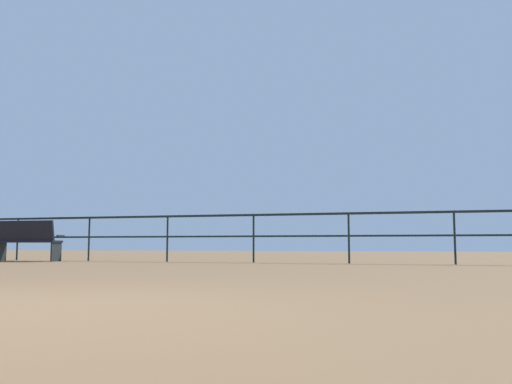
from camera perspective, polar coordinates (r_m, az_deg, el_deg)
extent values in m
cube|color=black|center=(11.73, 4.74, -2.41)|extent=(23.46, 0.05, 0.05)
cube|color=black|center=(11.72, 4.76, -4.75)|extent=(23.46, 0.04, 0.04)
cylinder|color=black|center=(15.11, -24.30, -4.68)|extent=(0.04, 0.04, 1.07)
cylinder|color=black|center=(13.81, -17.54, -4.87)|extent=(0.04, 0.04, 1.07)
cylinder|color=black|center=(12.75, -9.53, -5.01)|extent=(0.04, 0.04, 1.07)
cylinder|color=black|center=(11.98, -0.26, -5.05)|extent=(0.04, 0.04, 1.07)
cylinder|color=black|center=(11.55, 9.97, -4.94)|extent=(0.04, 0.04, 1.07)
cylinder|color=black|center=(11.51, 20.62, -4.66)|extent=(0.04, 0.04, 1.07)
cube|color=black|center=(14.02, -23.32, -4.92)|extent=(1.66, 0.48, 0.05)
cube|color=black|center=(13.87, -23.76, -3.87)|extent=(1.65, 0.20, 0.50)
cube|color=#1E2626|center=(13.56, -20.73, -6.01)|extent=(0.05, 0.38, 0.47)
cube|color=#1E2626|center=(13.69, -20.29, -4.44)|extent=(0.05, 0.30, 0.04)
cube|color=#1E2626|center=(14.51, -25.82, -5.77)|extent=(0.05, 0.38, 0.47)
cube|color=#1E2626|center=(14.63, -25.35, -4.30)|extent=(0.05, 0.30, 0.04)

